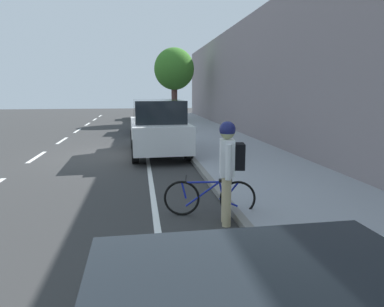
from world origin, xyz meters
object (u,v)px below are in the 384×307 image
parked_suv_white_second (158,127)px  parked_sedan_tan_far (145,110)px  cyclist_with_backpack (229,162)px  street_tree_mid_block (174,70)px  bicycle_at_curb (210,197)px  fire_hydrant (178,122)px  parked_sedan_dark_blue_mid (150,119)px

parked_suv_white_second → parked_sedan_tan_far: (-0.16, 16.96, -0.27)m
cyclist_with_backpack → parked_suv_white_second: bearing=96.6°
parked_suv_white_second → street_tree_mid_block: street_tree_mid_block is taller
parked_sedan_tan_far → bicycle_at_curb: size_ratio=2.64×
bicycle_at_curb → parked_sedan_tan_far: bearing=91.8°
bicycle_at_curb → fire_hydrant: 13.46m
parked_suv_white_second → parked_sedan_dark_blue_mid: 7.45m
bicycle_at_curb → fire_hydrant: (0.89, 13.43, 0.20)m
cyclist_with_backpack → street_tree_mid_block: 20.38m
cyclist_with_backpack → parked_sedan_tan_far: bearing=92.3°
cyclist_with_backpack → parked_sedan_dark_blue_mid: bearing=93.5°
parked_sedan_dark_blue_mid → cyclist_with_backpack: size_ratio=2.48×
cyclist_with_backpack → street_tree_mid_block: bearing=86.8°
fire_hydrant → street_tree_mid_block: bearing=85.8°
parked_sedan_dark_blue_mid → cyclist_with_backpack: (0.89, -14.49, 0.36)m
bicycle_at_curb → street_tree_mid_block: bearing=86.1°
fire_hydrant → parked_suv_white_second: bearing=-102.3°
street_tree_mid_block → fire_hydrant: (-0.46, -6.28, -3.29)m
street_tree_mid_block → fire_hydrant: street_tree_mid_block is taller
bicycle_at_curb → parked_suv_white_second: bearing=95.2°
bicycle_at_curb → fire_hydrant: bearing=86.2°
bicycle_at_curb → cyclist_with_backpack: bearing=-63.9°
street_tree_mid_block → parked_suv_white_second: bearing=-98.4°
parked_suv_white_second → parked_sedan_tan_far: parked_suv_white_second is taller
parked_sedan_dark_blue_mid → street_tree_mid_block: size_ratio=0.85×
parked_suv_white_second → parked_sedan_tan_far: size_ratio=1.06×
parked_sedan_dark_blue_mid → cyclist_with_backpack: bearing=-86.5°
parked_sedan_dark_blue_mid → parked_sedan_tan_far: 9.51m
parked_suv_white_second → cyclist_with_backpack: (0.82, -7.04, 0.09)m
parked_sedan_dark_blue_mid → parked_sedan_tan_far: bearing=90.5°
parked_sedan_tan_far → fire_hydrant: 10.25m
cyclist_with_backpack → street_tree_mid_block: size_ratio=0.34×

